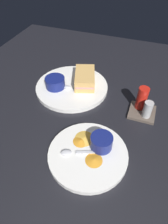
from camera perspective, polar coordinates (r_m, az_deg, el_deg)
name	(u,v)px	position (r cm, az deg, el deg)	size (l,w,h in cm)	color
ground_plane	(82,96)	(79.28, -0.45, 4.60)	(110.00, 110.00, 3.00)	black
plate_sandwich_main	(72,87)	(80.36, -3.52, 7.25)	(28.76, 28.76, 1.60)	white
sandwich_half_near	(85,78)	(79.56, 0.25, 9.77)	(14.79, 11.30, 4.80)	tan
ramekin_dark_sauce	(55,82)	(78.54, -8.37, 8.55)	(7.67, 7.67, 4.12)	navy
spoon_by_dark_ramekin	(70,87)	(78.30, -4.05, 7.14)	(3.35, 9.96, 0.80)	silver
plate_chips_companion	(88,154)	(58.36, 1.14, -12.17)	(23.13, 23.13, 1.60)	white
ramekin_light_gravy	(101,142)	(57.37, 5.09, -8.55)	(6.49, 6.49, 4.19)	navy
spoon_by_gravy_ramekin	(71,152)	(57.43, -3.85, -11.62)	(4.98, 9.72, 0.80)	silver
plantain_chip_scatter	(86,145)	(58.93, 0.57, -9.44)	(13.85, 12.65, 0.60)	orange
condiment_caddy	(143,105)	(71.05, 16.76, 1.85)	(9.00, 9.00, 9.50)	brown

